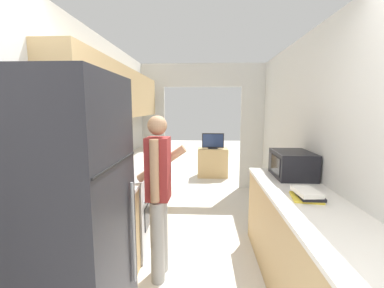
{
  "coord_description": "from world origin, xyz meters",
  "views": [
    {
      "loc": [
        0.03,
        -0.78,
        1.65
      ],
      "look_at": [
        -0.14,
        2.96,
        1.11
      ],
      "focal_mm": 24.0,
      "sensor_mm": 36.0,
      "label": 1
    }
  ],
  "objects_px": {
    "microwave": "(292,164)",
    "book_stack": "(307,195)",
    "person": "(159,194)",
    "range_oven": "(123,211)",
    "refrigerator": "(60,227)",
    "television": "(213,141)",
    "tv_cabinet": "(213,162)"
  },
  "relations": [
    {
      "from": "range_oven",
      "to": "microwave",
      "type": "distance_m",
      "value": 1.99
    },
    {
      "from": "range_oven",
      "to": "book_stack",
      "type": "distance_m",
      "value": 2.0
    },
    {
      "from": "person",
      "to": "microwave",
      "type": "bearing_deg",
      "value": -68.22
    },
    {
      "from": "refrigerator",
      "to": "microwave",
      "type": "height_order",
      "value": "refrigerator"
    },
    {
      "from": "range_oven",
      "to": "person",
      "type": "bearing_deg",
      "value": -44.02
    },
    {
      "from": "range_oven",
      "to": "person",
      "type": "xyz_separation_m",
      "value": [
        0.51,
        -0.5,
        0.39
      ]
    },
    {
      "from": "person",
      "to": "television",
      "type": "relative_size",
      "value": 3.08
    },
    {
      "from": "refrigerator",
      "to": "person",
      "type": "relative_size",
      "value": 1.17
    },
    {
      "from": "book_stack",
      "to": "tv_cabinet",
      "type": "bearing_deg",
      "value": 99.38
    },
    {
      "from": "microwave",
      "to": "person",
      "type": "bearing_deg",
      "value": -160.89
    },
    {
      "from": "book_stack",
      "to": "tv_cabinet",
      "type": "xyz_separation_m",
      "value": [
        -0.65,
        3.94,
        -0.58
      ]
    },
    {
      "from": "microwave",
      "to": "television",
      "type": "height_order",
      "value": "microwave"
    },
    {
      "from": "refrigerator",
      "to": "person",
      "type": "distance_m",
      "value": 0.99
    },
    {
      "from": "range_oven",
      "to": "tv_cabinet",
      "type": "bearing_deg",
      "value": 70.37
    },
    {
      "from": "refrigerator",
      "to": "microwave",
      "type": "bearing_deg",
      "value": 36.3
    },
    {
      "from": "microwave",
      "to": "refrigerator",
      "type": "bearing_deg",
      "value": -143.7
    },
    {
      "from": "range_oven",
      "to": "microwave",
      "type": "relative_size",
      "value": 1.96
    },
    {
      "from": "refrigerator",
      "to": "tv_cabinet",
      "type": "distance_m",
      "value": 4.76
    },
    {
      "from": "microwave",
      "to": "book_stack",
      "type": "relative_size",
      "value": 1.82
    },
    {
      "from": "person",
      "to": "range_oven",
      "type": "bearing_deg",
      "value": 48.65
    },
    {
      "from": "refrigerator",
      "to": "book_stack",
      "type": "height_order",
      "value": "refrigerator"
    },
    {
      "from": "book_stack",
      "to": "person",
      "type": "bearing_deg",
      "value": 170.35
    },
    {
      "from": "book_stack",
      "to": "television",
      "type": "xyz_separation_m",
      "value": [
        -0.65,
        3.9,
        -0.06
      ]
    },
    {
      "from": "person",
      "to": "television",
      "type": "distance_m",
      "value": 3.73
    },
    {
      "from": "refrigerator",
      "to": "person",
      "type": "height_order",
      "value": "refrigerator"
    },
    {
      "from": "television",
      "to": "microwave",
      "type": "bearing_deg",
      "value": -76.68
    },
    {
      "from": "tv_cabinet",
      "to": "range_oven",
      "type": "bearing_deg",
      "value": -109.63
    },
    {
      "from": "range_oven",
      "to": "tv_cabinet",
      "type": "distance_m",
      "value": 3.43
    },
    {
      "from": "microwave",
      "to": "tv_cabinet",
      "type": "bearing_deg",
      "value": 103.15
    },
    {
      "from": "range_oven",
      "to": "television",
      "type": "distance_m",
      "value": 3.41
    },
    {
      "from": "range_oven",
      "to": "television",
      "type": "height_order",
      "value": "television"
    },
    {
      "from": "refrigerator",
      "to": "television",
      "type": "height_order",
      "value": "refrigerator"
    }
  ]
}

